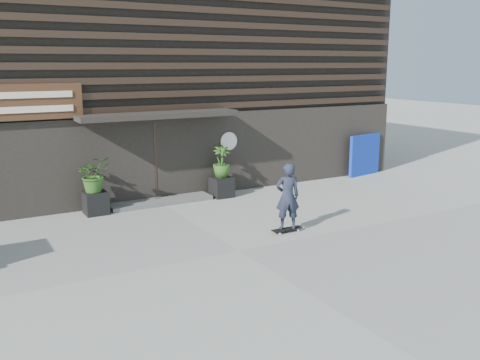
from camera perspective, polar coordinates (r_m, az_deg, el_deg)
ground at (r=11.54m, az=-0.15°, el=-7.60°), size 80.00×80.00×0.00m
entrance_step at (r=15.52m, az=-8.54°, el=-2.25°), size 3.00×0.80×0.12m
planter_pot_left at (r=14.72m, az=-15.20°, el=-2.39°), size 0.60×0.60×0.60m
bamboo_left at (r=14.55m, az=-15.37°, el=0.58°), size 0.86×0.75×0.96m
planter_pot_right at (r=16.04m, az=-1.97°, el=-0.75°), size 0.60×0.60×0.60m
bamboo_right at (r=15.88m, az=-2.00°, el=1.99°), size 0.54×0.54×0.96m
blue_tarp at (r=19.60m, az=13.20°, el=2.63°), size 1.56×0.40×1.46m
building at (r=20.12m, az=-14.58°, el=12.13°), size 18.00×11.00×8.00m
skateboarder at (r=12.56m, az=5.11°, el=-1.79°), size 0.78×0.54×1.68m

